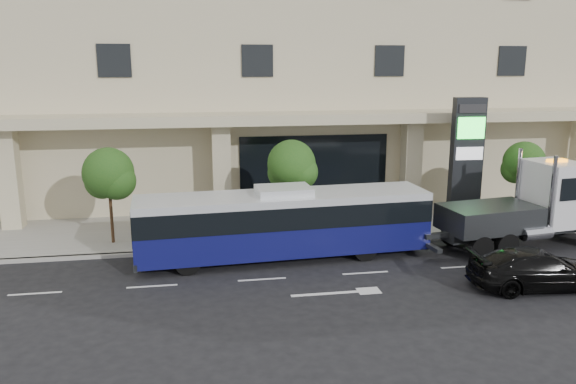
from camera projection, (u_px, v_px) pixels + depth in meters
name	position (u px, v px, depth m)	size (l,w,h in m)	color
ground	(354.00, 260.00, 22.99)	(120.00, 120.00, 0.00)	black
sidewalk	(326.00, 225.00, 27.78)	(120.00, 6.00, 0.15)	gray
curb	(342.00, 243.00, 24.90)	(120.00, 0.30, 0.15)	gray
convention_center	(291.00, 30.00, 35.60)	(60.00, 17.60, 20.00)	#C4B993
tree_left	(109.00, 177.00, 24.14)	(2.27, 2.20, 4.22)	#422B19
tree_mid	(292.00, 168.00, 25.40)	(2.28, 2.20, 4.38)	#422B19
tree_right	(524.00, 165.00, 27.31)	(2.10, 2.00, 4.04)	#422B19
city_bus	(284.00, 222.00, 22.89)	(12.04, 3.19, 3.02)	black
tow_truck	(537.00, 208.00, 24.47)	(9.27, 3.32, 4.19)	#2D3033
black_sedan	(537.00, 269.00, 19.98)	(1.98, 4.88, 1.42)	black
signage_pylon	(466.00, 160.00, 27.36)	(1.56, 0.63, 6.14)	black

